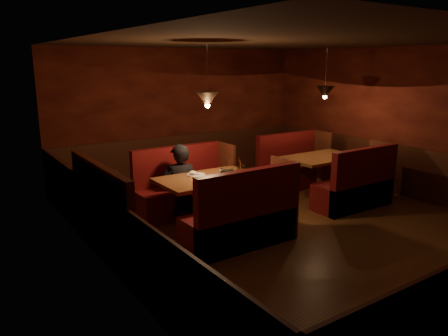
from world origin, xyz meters
TOP-DOWN VIEW (x-y plane):
  - room at (-0.28, 0.05)m, footprint 6.02×7.02m
  - main_table at (-1.16, 0.48)m, footprint 1.57×0.95m
  - main_bench_far at (-1.15, 1.37)m, footprint 1.72×0.62m
  - main_bench_near at (-1.15, -0.41)m, footprint 1.72×0.62m
  - second_table at (1.55, 0.69)m, footprint 1.45×0.92m
  - second_bench_far at (1.59, 1.56)m, footprint 1.60×0.60m
  - second_bench_near at (1.59, -0.17)m, footprint 1.60×0.60m
  - diner_a at (-1.37, 1.06)m, footprint 0.70×0.57m
  - diner_b at (-1.14, -0.08)m, footprint 0.79×0.67m

SIDE VIEW (x-z plane):
  - second_bench_far at x=1.59m, z-range -0.21..0.93m
  - second_bench_near at x=1.59m, z-range -0.21..0.93m
  - main_bench_far at x=-1.15m, z-range -0.21..0.96m
  - main_bench_near at x=-1.15m, z-range -0.21..0.96m
  - second_table at x=1.55m, z-range 0.20..1.01m
  - main_table at x=-1.16m, z-range 0.10..1.20m
  - diner_b at x=-1.14m, z-range 0.00..1.43m
  - diner_a at x=-1.37m, z-range 0.00..1.65m
  - room at x=-0.28m, z-range -0.41..2.51m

